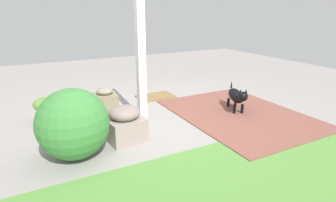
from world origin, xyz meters
The scene contains 9 objects.
ground_plane centered at (0.00, 0.00, 0.00)m, with size 12.00×12.00×0.00m, color gray.
brick_path centered at (-1.14, 0.36, 0.01)m, with size 1.80×2.40×0.02m, color brown.
porch_pillar centered at (0.34, -0.12, 1.04)m, with size 0.11×0.11×2.07m, color white.
stone_planter_nearest centered at (0.72, -0.77, 0.19)m, with size 0.38×0.37×0.42m.
stone_planter_mid centered at (0.80, 0.38, 0.23)m, with size 0.50×0.48×0.47m.
round_shrub centered at (1.44, 0.52, 0.40)m, with size 0.81×0.81×0.81m, color #3D843B.
terracotta_pot_broad centered at (1.64, -0.72, 0.23)m, with size 0.32×0.32×0.39m.
dog centered at (-1.18, 0.22, 0.27)m, with size 0.39×0.66×0.46m.
doormat centered at (-0.35, -1.12, 0.01)m, with size 0.68×0.44×0.03m, color olive.
Camera 1 is at (1.86, 3.57, 1.63)m, focal length 30.04 mm.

